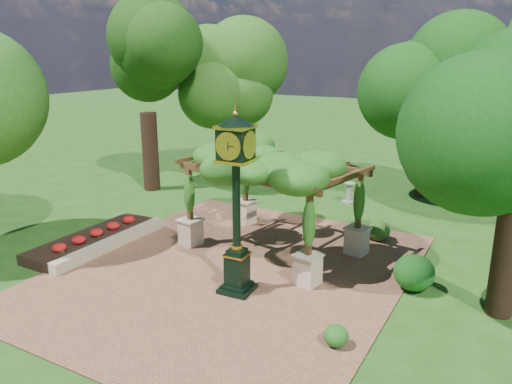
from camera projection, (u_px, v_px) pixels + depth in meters
The scene contains 13 objects.
ground at pixel (215, 284), 14.72m from camera, with size 120.00×120.00×0.00m, color #1E4714.
brick_plaza at pixel (233, 271), 15.55m from camera, with size 10.00×12.00×0.04m, color brown.
border_wall at pixel (112, 244), 17.24m from camera, with size 0.35×5.00×0.40m, color #C6B793.
flower_bed at pixel (93, 240), 17.67m from camera, with size 1.50×5.00×0.36m, color red.
pedestal_clock at pixel (236, 189), 13.38m from camera, with size 1.06×1.06×5.10m.
pergola at pixel (272, 167), 16.43m from camera, with size 6.25×4.53×3.59m.
sundial at pixel (349, 194), 22.52m from camera, with size 0.65×0.65×0.92m.
shrub_front at pixel (336, 336), 11.48m from camera, with size 0.58×0.58×0.52m, color #1C5418.
shrub_mid at pixel (414, 273), 14.15m from camera, with size 1.15×1.15×1.04m, color #175016.
shrub_back at pixel (379, 231), 17.92m from camera, with size 0.81×0.81×0.73m, color #2C5F1B.
tree_west_near at pixel (144, 50), 22.99m from camera, with size 4.34×4.34×9.77m.
tree_west_far at pixel (230, 72), 25.85m from camera, with size 4.36×4.36×8.17m.
tree_north at pixel (433, 80), 22.13m from camera, with size 4.58×4.58×7.85m.
Camera 1 is at (7.60, -11.13, 6.62)m, focal length 35.00 mm.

